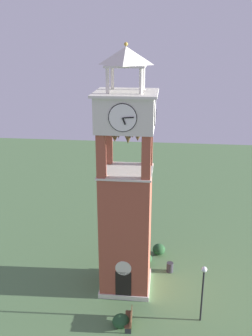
{
  "coord_description": "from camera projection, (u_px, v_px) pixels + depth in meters",
  "views": [
    {
      "loc": [
        2.56,
        -23.34,
        17.41
      ],
      "look_at": [
        0.0,
        0.0,
        9.18
      ],
      "focal_mm": 40.19,
      "sensor_mm": 36.0,
      "label": 1
    }
  ],
  "objects": [
    {
      "name": "shrub_near_entry",
      "position": [
        121.0,
        321.0,
        23.76
      ],
      "size": [
        1.1,
        1.1,
        0.79
      ],
      "primitive_type": "ellipsoid",
      "color": "#234C28",
      "rests_on": "ground"
    },
    {
      "name": "ground",
      "position": [
        126.0,
        284.0,
        27.91
      ],
      "size": [
        80.0,
        80.0,
        0.0
      ],
      "primitive_type": "plane",
      "color": "#517547"
    },
    {
      "name": "trash_bin",
      "position": [
        170.0,
        267.0,
        29.3
      ],
      "size": [
        0.52,
        0.52,
        0.8
      ],
      "primitive_type": "cylinder",
      "color": "#2D2D33",
      "rests_on": "ground"
    },
    {
      "name": "shrub_left_of_tower",
      "position": [
        159.0,
        249.0,
        31.65
      ],
      "size": [
        1.06,
        1.06,
        0.92
      ],
      "primitive_type": "ellipsoid",
      "color": "#234C28",
      "rests_on": "ground"
    },
    {
      "name": "lamp_post",
      "position": [
        203.0,
        284.0,
        23.48
      ],
      "size": [
        0.36,
        0.36,
        4.03
      ],
      "color": "black",
      "rests_on": "ground"
    },
    {
      "name": "park_bench",
      "position": [
        130.0,
        319.0,
        23.82
      ],
      "size": [
        0.53,
        1.62,
        0.95
      ],
      "color": "brown",
      "rests_on": "ground"
    },
    {
      "name": "shrub_behind_bench",
      "position": [
        145.0,
        259.0,
        30.42
      ],
      "size": [
        1.17,
        1.17,
        0.83
      ],
      "primitive_type": "ellipsoid",
      "color": "#234C28",
      "rests_on": "ground"
    },
    {
      "name": "clock_tower",
      "position": [
        126.0,
        199.0,
        25.61
      ],
      "size": [
        3.96,
        3.96,
        17.1
      ],
      "color": "#9E4C38",
      "rests_on": "ground"
    }
  ]
}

